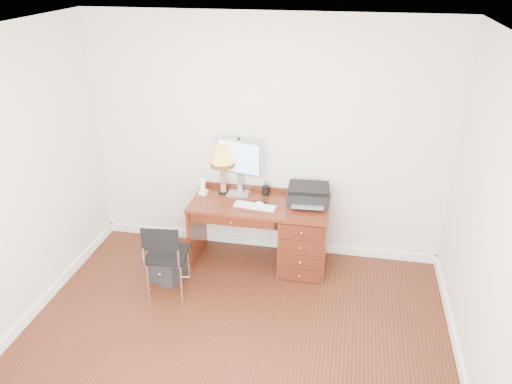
% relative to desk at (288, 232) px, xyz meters
% --- Properties ---
extents(ground, '(4.00, 4.00, 0.00)m').
position_rel_desk_xyz_m(ground, '(-0.32, -1.40, -0.41)').
color(ground, '#35160C').
rests_on(ground, ground).
extents(room_shell, '(4.00, 4.00, 4.00)m').
position_rel_desk_xyz_m(room_shell, '(-0.32, -0.77, -0.36)').
color(room_shell, silver).
rests_on(room_shell, ground).
extents(desk, '(1.50, 0.67, 0.75)m').
position_rel_desk_xyz_m(desk, '(0.00, 0.00, 0.00)').
color(desk, '#5C2213').
rests_on(desk, ground).
extents(monitor, '(0.54, 0.24, 0.63)m').
position_rel_desk_xyz_m(monitor, '(-0.60, 0.21, 0.73)').
color(monitor, silver).
rests_on(monitor, desk).
extents(keyboard, '(0.46, 0.18, 0.02)m').
position_rel_desk_xyz_m(keyboard, '(-0.36, -0.10, 0.35)').
color(keyboard, white).
rests_on(keyboard, desk).
extents(mouse_pad, '(0.20, 0.20, 0.04)m').
position_rel_desk_xyz_m(mouse_pad, '(-0.32, -0.05, 0.35)').
color(mouse_pad, black).
rests_on(mouse_pad, desk).
extents(printer, '(0.47, 0.37, 0.20)m').
position_rel_desk_xyz_m(printer, '(0.19, 0.11, 0.43)').
color(printer, black).
rests_on(printer, desk).
extents(leg_lamp, '(0.27, 0.27, 0.56)m').
position_rel_desk_xyz_m(leg_lamp, '(-0.77, 0.17, 0.75)').
color(leg_lamp, black).
rests_on(leg_lamp, desk).
extents(phone, '(0.10, 0.10, 0.19)m').
position_rel_desk_xyz_m(phone, '(-0.99, 0.10, 0.39)').
color(phone, white).
rests_on(phone, desk).
extents(pen_cup, '(0.08, 0.08, 0.10)m').
position_rel_desk_xyz_m(pen_cup, '(-0.29, 0.22, 0.39)').
color(pen_cup, black).
rests_on(pen_cup, desk).
extents(chair, '(0.44, 0.44, 0.85)m').
position_rel_desk_xyz_m(chair, '(-1.14, -0.80, 0.10)').
color(chair, black).
rests_on(chair, ground).
extents(equipment_box, '(0.37, 0.37, 0.36)m').
position_rel_desk_xyz_m(equipment_box, '(-1.23, -0.53, -0.23)').
color(equipment_box, black).
rests_on(equipment_box, ground).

